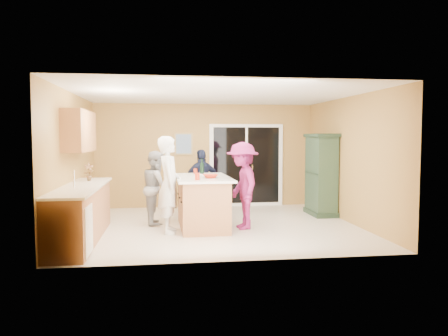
{
  "coord_description": "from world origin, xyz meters",
  "views": [
    {
      "loc": [
        -1.03,
        -8.53,
        1.76
      ],
      "look_at": [
        0.15,
        0.1,
        1.15
      ],
      "focal_mm": 35.0,
      "sensor_mm": 36.0,
      "label": 1
    }
  ],
  "objects": [
    {
      "name": "kitchen_island",
      "position": [
        -0.3,
        -0.09,
        0.47
      ],
      "size": [
        1.07,
        1.92,
        1.0
      ],
      "rotation": [
        0.0,
        0.0,
        0.02
      ],
      "color": "#AD6C43",
      "rests_on": "floor"
    },
    {
      "name": "woman_navy",
      "position": [
        -0.18,
        1.36,
        0.75
      ],
      "size": [
        0.93,
        0.52,
        1.49
      ],
      "primitive_type": "imported",
      "rotation": [
        0.0,
        0.0,
        3.33
      ],
      "color": "#1B253D",
      "rests_on": "floor"
    },
    {
      "name": "woman_grey",
      "position": [
        -1.19,
        0.38,
        0.75
      ],
      "size": [
        0.63,
        0.77,
        1.49
      ],
      "primitive_type": "imported",
      "rotation": [
        0.0,
        0.0,
        1.66
      ],
      "color": "#98999B",
      "rests_on": "floor"
    },
    {
      "name": "wall_front",
      "position": [
        0.0,
        -2.5,
        1.3
      ],
      "size": [
        5.5,
        0.1,
        2.6
      ],
      "primitive_type": "cube",
      "color": "tan",
      "rests_on": "ground"
    },
    {
      "name": "wall_back",
      "position": [
        0.0,
        2.5,
        1.3
      ],
      "size": [
        5.5,
        0.1,
        2.6
      ],
      "primitive_type": "cube",
      "color": "tan",
      "rests_on": "ground"
    },
    {
      "name": "wall_left",
      "position": [
        -2.75,
        0.0,
        1.3
      ],
      "size": [
        0.1,
        5.0,
        2.6
      ],
      "primitive_type": "cube",
      "color": "tan",
      "rests_on": "ground"
    },
    {
      "name": "ceiling",
      "position": [
        0.0,
        0.0,
        2.6
      ],
      "size": [
        5.5,
        5.0,
        0.1
      ],
      "primitive_type": "cube",
      "color": "white",
      "rests_on": "wall_back"
    },
    {
      "name": "floor",
      "position": [
        0.0,
        0.0,
        0.0
      ],
      "size": [
        5.5,
        5.5,
        0.0
      ],
      "primitive_type": "plane",
      "color": "beige",
      "rests_on": "ground"
    },
    {
      "name": "tumbler_far",
      "position": [
        -0.39,
        0.53,
        1.06
      ],
      "size": [
        0.09,
        0.09,
        0.12
      ],
      "primitive_type": "cylinder",
      "rotation": [
        0.0,
        0.0,
        -0.16
      ],
      "color": "#B22A13",
      "rests_on": "kitchen_island"
    },
    {
      "name": "green_hutch",
      "position": [
        2.49,
        0.94,
        0.9
      ],
      "size": [
        0.53,
        1.0,
        1.84
      ],
      "color": "#1F3222",
      "rests_on": "floor"
    },
    {
      "name": "tulip_vase",
      "position": [
        -2.45,
        -0.05,
        1.11
      ],
      "size": [
        0.21,
        0.17,
        0.34
      ],
      "primitive_type": "imported",
      "rotation": [
        0.0,
        0.0,
        0.28
      ],
      "color": "#A21023",
      "rests_on": "left_cabinet_run"
    },
    {
      "name": "wall_right",
      "position": [
        2.75,
        0.0,
        1.3
      ],
      "size": [
        0.1,
        5.0,
        2.6
      ],
      "primitive_type": "cube",
      "color": "tan",
      "rests_on": "ground"
    },
    {
      "name": "wine_bottle",
      "position": [
        -0.27,
        0.4,
        1.12
      ],
      "size": [
        0.08,
        0.08,
        0.33
      ],
      "rotation": [
        0.0,
        0.0,
        -0.09
      ],
      "color": "black",
      "rests_on": "kitchen_island"
    },
    {
      "name": "tumbler_near",
      "position": [
        -0.45,
        -0.73,
        1.06
      ],
      "size": [
        0.09,
        0.09,
        0.13
      ],
      "primitive_type": "cylinder",
      "rotation": [
        0.0,
        0.0,
        0.05
      ],
      "color": "#B22A13",
      "rests_on": "kitchen_island"
    },
    {
      "name": "white_plate",
      "position": [
        -0.3,
        0.45,
        1.01
      ],
      "size": [
        0.25,
        0.25,
        0.02
      ],
      "primitive_type": "cylinder",
      "rotation": [
        0.0,
        0.0,
        0.05
      ],
      "color": "white",
      "rests_on": "kitchen_island"
    },
    {
      "name": "woman_magenta",
      "position": [
        0.46,
        -0.31,
        0.84
      ],
      "size": [
        0.7,
        1.13,
        1.67
      ],
      "primitive_type": "imported",
      "rotation": [
        0.0,
        0.0,
        -1.49
      ],
      "color": "#801C62",
      "rests_on": "floor"
    },
    {
      "name": "left_cabinet_run",
      "position": [
        -2.45,
        -1.05,
        0.46
      ],
      "size": [
        0.65,
        3.05,
        1.24
      ],
      "color": "#AD6C43",
      "rests_on": "floor"
    },
    {
      "name": "upper_cabinets",
      "position": [
        -2.58,
        -0.2,
        1.88
      ],
      "size": [
        0.35,
        1.6,
        0.75
      ],
      "primitive_type": "cube",
      "color": "#AD6C43",
      "rests_on": "wall_left"
    },
    {
      "name": "sliding_door",
      "position": [
        1.05,
        2.46,
        1.05
      ],
      "size": [
        1.9,
        0.07,
        2.1
      ],
      "color": "white",
      "rests_on": "floor"
    },
    {
      "name": "framed_picture",
      "position": [
        -0.55,
        2.48,
        1.6
      ],
      "size": [
        0.46,
        0.04,
        0.56
      ],
      "color": "#A68A53",
      "rests_on": "wall_back"
    },
    {
      "name": "woman_white",
      "position": [
        -0.95,
        -0.48,
        0.89
      ],
      "size": [
        0.44,
        0.66,
        1.78
      ],
      "primitive_type": "imported",
      "rotation": [
        0.0,
        0.0,
        1.56
      ],
      "color": "white",
      "rests_on": "floor"
    },
    {
      "name": "serving_bowl",
      "position": [
        -0.18,
        -0.38,
        1.03
      ],
      "size": [
        0.32,
        0.32,
        0.07
      ],
      "primitive_type": "imported",
      "rotation": [
        0.0,
        0.0,
        0.11
      ],
      "color": "#B22A13",
      "rests_on": "kitchen_island"
    }
  ]
}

